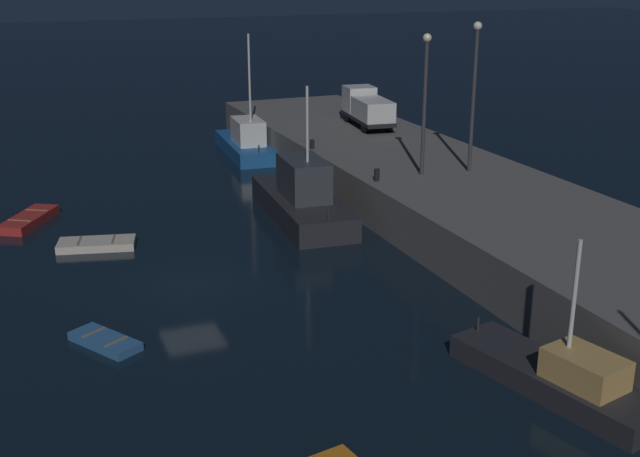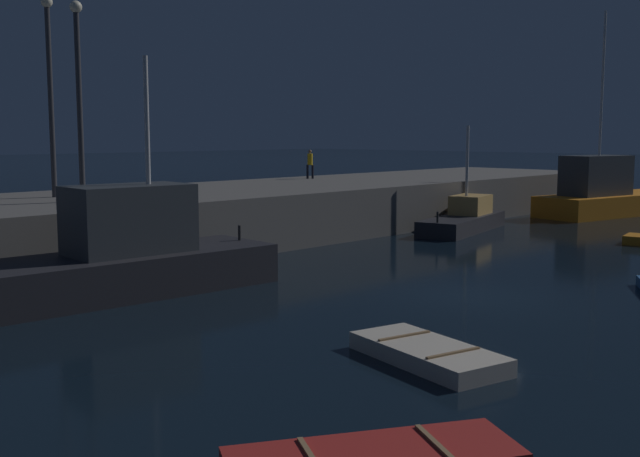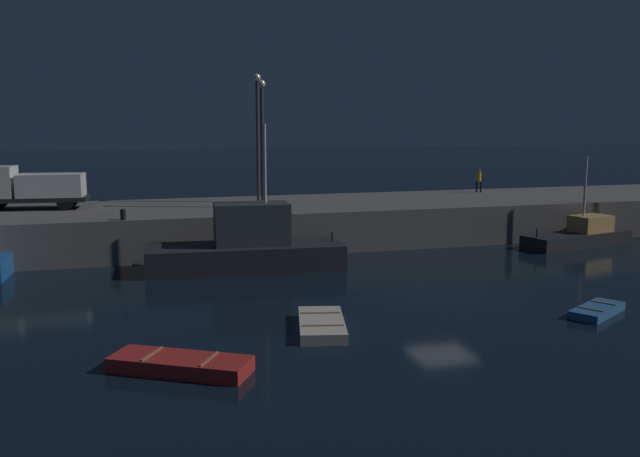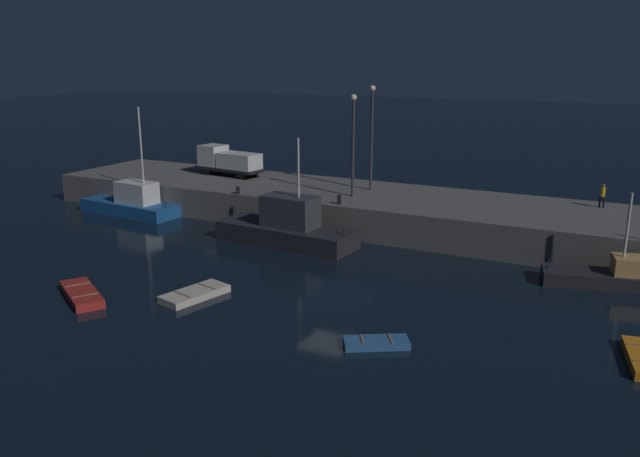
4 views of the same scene
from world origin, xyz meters
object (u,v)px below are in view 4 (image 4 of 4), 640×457
Objects in this scene: rowboat_white_mid at (376,343)px; lamp_post_east at (372,130)px; fishing_trawler_red at (132,203)px; dockworker at (603,194)px; utility_truck at (228,161)px; fishing_boat_white at (617,276)px; dinghy_orange_near at (195,294)px; fishing_boat_blue at (287,228)px; lamp_post_west at (353,137)px; bollard_central at (238,190)px; bollard_west at (339,200)px; rowboat_blue_far at (82,294)px.

rowboat_white_mid is 0.38× the size of lamp_post_east.
fishing_trawler_red reaches higher than dockworker.
lamp_post_east is at bearing -0.62° from utility_truck.
lamp_post_east is (-17.45, 7.50, 6.17)m from fishing_boat_white.
fishing_trawler_red is 2.26× the size of dinghy_orange_near.
fishing_boat_blue is 1.35× the size of lamp_post_west.
utility_truck is (-12.68, 2.82, -2.98)m from lamp_post_west.
lamp_post_west is at bearing -12.54° from utility_truck.
fishing_boat_blue is at bearing -5.80° from fishing_trawler_red.
bollard_central reaches higher than dinghy_orange_near.
fishing_trawler_red is at bearing 142.04° from dinghy_orange_near.
dockworker is at bearing 23.62° from bollard_west.
rowboat_white_mid is at bearing -62.60° from lamp_post_west.
dockworker is at bearing 100.08° from fishing_boat_white.
dinghy_orange_near is 10.47m from rowboat_white_mid.
fishing_trawler_red is at bearing 125.19° from rowboat_blue_far.
bollard_west is (-0.02, -5.39, -4.18)m from lamp_post_east.
rowboat_white_mid is (-8.67, -12.64, -0.44)m from fishing_boat_white.
bollard_west is (-8.79, 14.75, 2.43)m from rowboat_white_mid.
rowboat_blue_far reaches higher than dinghy_orange_near.
dinghy_orange_near is 20.28m from lamp_post_east.
lamp_post_east is at bearing 84.05° from lamp_post_west.
fishing_boat_blue reaches higher than dockworker.
utility_truck is at bearing -177.21° from dockworker.
dockworker reaches higher than dinghy_orange_near.
fishing_boat_white is 15.34m from rowboat_white_mid.
fishing_boat_white is at bearing -0.80° from fishing_trawler_red.
rowboat_white_mid is at bearing -59.21° from bollard_west.
dinghy_orange_near is (-19.09, -11.61, -0.40)m from fishing_boat_white.
dockworker is at bearing 14.55° from fishing_trawler_red.
lamp_post_west reaches higher than fishing_boat_blue.
fishing_boat_white reaches higher than utility_truck.
fishing_boat_white is 17.71m from bollard_west.
fishing_trawler_red is 19.44m from lamp_post_east.
dinghy_orange_near is at bearing -94.93° from lamp_post_east.
rowboat_blue_far is 7.87× the size of bollard_central.
rowboat_blue_far is 16.33m from bollard_central.
utility_truck is at bearing 140.91° from fishing_boat_blue.
lamp_post_west reaches higher than dockworker.
bollard_central is at bearing -49.88° from utility_truck.
dockworker is (-1.61, 9.05, 2.58)m from fishing_boat_white.
rowboat_blue_far is at bearing -107.03° from lamp_post_east.
lamp_post_west is 16.99m from dockworker.
fishing_trawler_red is at bearing 153.15° from rowboat_white_mid.
utility_truck is at bearing 179.38° from lamp_post_east.
dockworker is (16.12, 4.23, -3.32)m from lamp_post_west.
lamp_post_west is at bearing 71.50° from rowboat_blue_far.
bollard_central is at bearing -144.38° from lamp_post_east.
lamp_post_east reaches higher than fishing_boat_white.
dinghy_orange_near is 5.74m from rowboat_blue_far.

